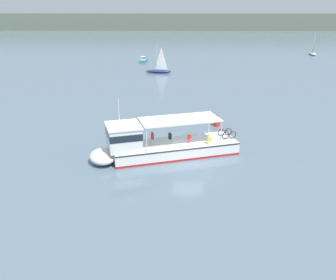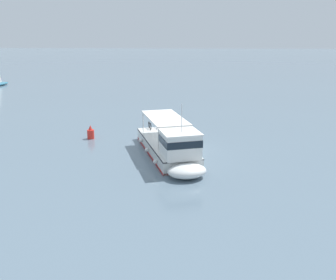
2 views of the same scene
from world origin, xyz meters
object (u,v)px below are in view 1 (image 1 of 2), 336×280
object	(u,v)px
sailboat_off_stern	(313,53)
channel_buoy	(217,121)
ferry_main	(157,145)
sailboat_far_right	(159,70)
motorboat_horizon_west	(143,60)

from	to	relation	value
sailboat_off_stern	channel_buoy	size ratio (longest dim) A/B	3.86
ferry_main	sailboat_off_stern	xyz separation A→B (m)	(35.85, 66.04, -0.47)
sailboat_far_right	ferry_main	bearing A→B (deg)	-87.31
ferry_main	motorboat_horizon_west	distance (m)	52.90
ferry_main	sailboat_off_stern	bearing A→B (deg)	61.50
motorboat_horizon_west	channel_buoy	xyz separation A→B (m)	(11.90, -44.15, 0.02)
motorboat_horizon_west	sailboat_far_right	bearing A→B (deg)	-72.56
ferry_main	channel_buoy	world-z (taller)	ferry_main
sailboat_off_stern	motorboat_horizon_west	bearing A→B (deg)	-162.12
ferry_main	sailboat_off_stern	distance (m)	75.15
motorboat_horizon_west	channel_buoy	size ratio (longest dim) A/B	2.64
sailboat_far_right	channel_buoy	world-z (taller)	sailboat_far_right
ferry_main	channel_buoy	xyz separation A→B (m)	(5.97, 8.42, -0.45)
sailboat_off_stern	channel_buoy	distance (m)	64.91
sailboat_off_stern	motorboat_horizon_west	xyz separation A→B (m)	(-41.78, -13.47, 0.00)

